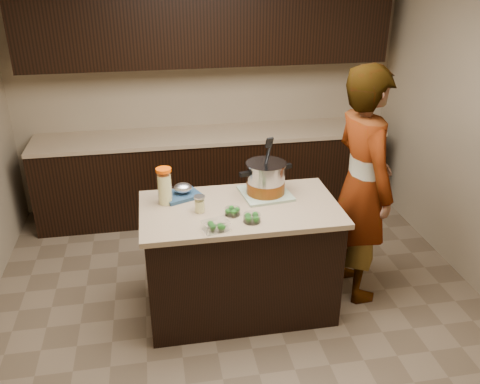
% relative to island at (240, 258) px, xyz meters
% --- Properties ---
extents(ground_plane, '(4.00, 4.00, 0.00)m').
position_rel_island_xyz_m(ground_plane, '(0.00, 0.00, -0.45)').
color(ground_plane, brown).
rests_on(ground_plane, ground).
extents(room_shell, '(4.04, 4.04, 2.72)m').
position_rel_island_xyz_m(room_shell, '(0.00, 0.00, 1.26)').
color(room_shell, tan).
rests_on(room_shell, ground).
extents(back_cabinets, '(3.60, 0.63, 2.33)m').
position_rel_island_xyz_m(back_cabinets, '(0.00, 1.74, 0.49)').
color(back_cabinets, black).
rests_on(back_cabinets, ground).
extents(island, '(1.46, 0.81, 0.90)m').
position_rel_island_xyz_m(island, '(0.00, 0.00, 0.00)').
color(island, black).
rests_on(island, ground).
extents(dish_towel, '(0.40, 0.40, 0.02)m').
position_rel_island_xyz_m(dish_towel, '(0.23, 0.17, 0.46)').
color(dish_towel, '#649162').
rests_on(dish_towel, island).
extents(stock_pot, '(0.43, 0.38, 0.44)m').
position_rel_island_xyz_m(stock_pot, '(0.23, 0.17, 0.57)').
color(stock_pot, '#B7B7BC').
rests_on(stock_pot, dish_towel).
extents(lemonade_pitcher, '(0.14, 0.14, 0.28)m').
position_rel_island_xyz_m(lemonade_pitcher, '(-0.53, 0.16, 0.58)').
color(lemonade_pitcher, '#EBE38F').
rests_on(lemonade_pitcher, island).
extents(mason_jar, '(0.11, 0.11, 0.13)m').
position_rel_island_xyz_m(mason_jar, '(-0.30, -0.03, 0.51)').
color(mason_jar, '#EBE38F').
rests_on(mason_jar, island).
extents(broccoli_tub_left, '(0.13, 0.13, 0.05)m').
position_rel_island_xyz_m(broccoli_tub_left, '(-0.07, -0.11, 0.47)').
color(broccoli_tub_left, silver).
rests_on(broccoli_tub_left, island).
extents(broccoli_tub_right, '(0.16, 0.16, 0.06)m').
position_rel_island_xyz_m(broccoli_tub_right, '(0.04, -0.24, 0.47)').
color(broccoli_tub_right, silver).
rests_on(broccoli_tub_right, island).
extents(broccoli_tub_rect, '(0.20, 0.17, 0.06)m').
position_rel_island_xyz_m(broccoli_tub_rect, '(-0.22, -0.30, 0.48)').
color(broccoli_tub_rect, silver).
rests_on(broccoli_tub_rect, island).
extents(blue_tray, '(0.34, 0.31, 0.10)m').
position_rel_island_xyz_m(blue_tray, '(-0.41, 0.25, 0.48)').
color(blue_tray, navy).
rests_on(blue_tray, island).
extents(person, '(0.53, 0.74, 1.90)m').
position_rel_island_xyz_m(person, '(0.98, 0.09, 0.50)').
color(person, gray).
rests_on(person, ground).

